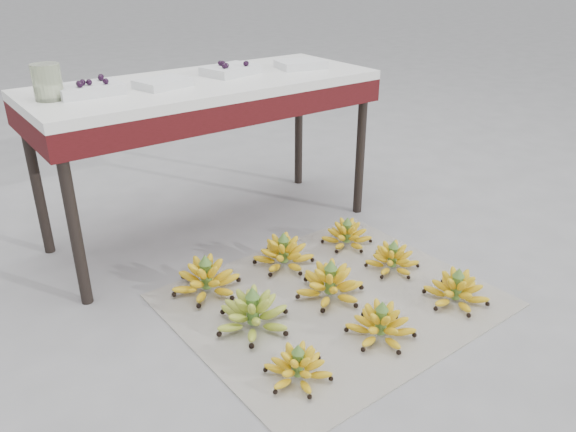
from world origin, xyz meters
TOP-DOWN VIEW (x-y plane):
  - ground at (0.00, 0.00)m, footprint 60.00×60.00m
  - newspaper_mat at (0.12, 0.04)m, footprint 1.27×1.07m
  - bunch_front_left at (-0.29, -0.25)m, footprint 0.27×0.27m
  - bunch_front_center at (0.10, -0.26)m, footprint 0.26×0.26m
  - bunch_front_right at (0.52, -0.27)m, footprint 0.27×0.27m
  - bunch_mid_left at (-0.25, 0.08)m, footprint 0.38×0.38m
  - bunch_mid_center at (0.12, 0.07)m, footprint 0.38×0.38m
  - bunch_mid_right at (0.50, 0.07)m, footprint 0.27×0.27m
  - bunch_back_left at (-0.27, 0.41)m, footprint 0.37×0.37m
  - bunch_back_center at (0.12, 0.40)m, footprint 0.36×0.36m
  - bunch_back_right at (0.49, 0.37)m, footprint 0.29×0.29m
  - vendor_table at (0.05, 0.92)m, footprint 1.64×0.65m
  - tray_far_left at (-0.48, 0.94)m, footprint 0.27×0.19m
  - tray_left at (-0.18, 0.88)m, footprint 0.25×0.21m
  - tray_right at (0.21, 0.95)m, footprint 0.29×0.23m
  - tray_far_right at (0.59, 0.88)m, footprint 0.26×0.21m
  - glass_jar at (-0.64, 0.93)m, footprint 0.14×0.14m

SIDE VIEW (x-z plane):
  - ground at x=0.00m, z-range 0.00..0.00m
  - newspaper_mat at x=0.12m, z-range 0.00..0.01m
  - bunch_front_left at x=-0.29m, z-range -0.02..0.13m
  - bunch_mid_right at x=0.50m, z-range -0.02..0.13m
  - bunch_back_right at x=0.49m, z-range -0.02..0.13m
  - bunch_front_center at x=0.10m, z-range -0.02..0.14m
  - bunch_front_right at x=0.52m, z-range -0.02..0.14m
  - bunch_back_center at x=0.12m, z-range -0.02..0.15m
  - bunch_mid_center at x=0.12m, z-range -0.02..0.15m
  - bunch_back_left at x=-0.27m, z-range -0.02..0.16m
  - bunch_mid_left at x=-0.25m, z-range -0.02..0.16m
  - vendor_table at x=0.05m, z-range 0.30..1.09m
  - tray_left at x=-0.18m, z-range 0.79..0.82m
  - tray_far_right at x=0.59m, z-range 0.79..0.82m
  - tray_right at x=0.21m, z-range 0.78..0.84m
  - tray_far_left at x=-0.48m, z-range 0.77..0.84m
  - glass_jar at x=-0.64m, z-range 0.79..0.93m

